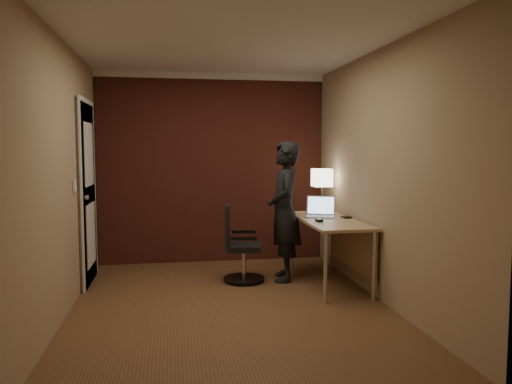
# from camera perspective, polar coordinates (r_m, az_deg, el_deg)

# --- Properties ---
(room) EXTENTS (4.00, 4.00, 4.00)m
(room) POSITION_cam_1_polar(r_m,az_deg,el_deg) (6.24, -7.19, 3.61)
(room) COLOR brown
(room) RESTS_ON ground
(desk) EXTENTS (0.60, 1.50, 0.73)m
(desk) POSITION_cam_1_polar(r_m,az_deg,el_deg) (5.66, 8.99, -4.35)
(desk) COLOR tan
(desk) RESTS_ON ground
(desk_lamp) EXTENTS (0.22, 0.22, 0.54)m
(desk_lamp) POSITION_cam_1_polar(r_m,az_deg,el_deg) (6.23, 7.54, 1.56)
(desk_lamp) COLOR silver
(desk_lamp) RESTS_ON desk
(laptop) EXTENTS (0.40, 0.37, 0.23)m
(laptop) POSITION_cam_1_polar(r_m,az_deg,el_deg) (5.82, 7.32, -2.16)
(laptop) COLOR silver
(laptop) RESTS_ON desk
(mouse) EXTENTS (0.06, 0.10, 0.03)m
(mouse) POSITION_cam_1_polar(r_m,az_deg,el_deg) (5.40, 7.22, -3.22)
(mouse) COLOR black
(mouse) RESTS_ON desk
(wallet) EXTENTS (0.10, 0.12, 0.02)m
(wallet) POSITION_cam_1_polar(r_m,az_deg,el_deg) (5.73, 10.27, -2.84)
(wallet) COLOR black
(wallet) RESTS_ON desk
(office_chair) EXTENTS (0.47, 0.51, 0.86)m
(office_chair) POSITION_cam_1_polar(r_m,az_deg,el_deg) (5.70, -1.95, -6.47)
(office_chair) COLOR black
(office_chair) RESTS_ON ground
(person) EXTENTS (0.46, 0.63, 1.60)m
(person) POSITION_cam_1_polar(r_m,az_deg,el_deg) (5.72, 3.27, -2.20)
(person) COLOR black
(person) RESTS_ON ground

